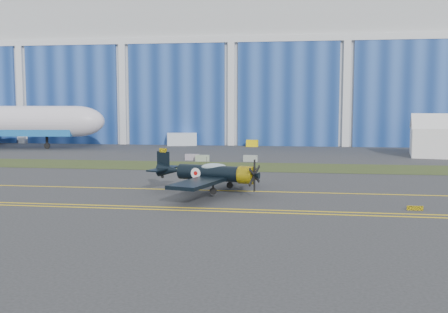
# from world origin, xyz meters

# --- Properties ---
(ground) EXTENTS (260.00, 260.00, 0.00)m
(ground) POSITION_xyz_m (0.00, 0.00, 0.00)
(ground) COLOR #37383B
(ground) RESTS_ON ground
(grass_median) EXTENTS (260.00, 10.00, 0.02)m
(grass_median) POSITION_xyz_m (0.00, 14.00, 0.02)
(grass_median) COLOR #475128
(grass_median) RESTS_ON ground
(hangar) EXTENTS (220.00, 45.70, 30.00)m
(hangar) POSITION_xyz_m (0.00, 71.79, 14.96)
(hangar) COLOR silver
(hangar) RESTS_ON ground
(taxiway_centreline) EXTENTS (200.00, 0.20, 0.02)m
(taxiway_centreline) POSITION_xyz_m (0.00, -5.00, 0.01)
(taxiway_centreline) COLOR yellow
(taxiway_centreline) RESTS_ON ground
(edge_line_near) EXTENTS (80.00, 0.20, 0.02)m
(edge_line_near) POSITION_xyz_m (0.00, -14.50, 0.01)
(edge_line_near) COLOR yellow
(edge_line_near) RESTS_ON ground
(edge_line_far) EXTENTS (80.00, 0.20, 0.02)m
(edge_line_far) POSITION_xyz_m (0.00, -13.50, 0.01)
(edge_line_far) COLOR yellow
(edge_line_far) RESTS_ON ground
(guard_board_right) EXTENTS (1.20, 0.15, 0.35)m
(guard_board_right) POSITION_xyz_m (22.00, -12.00, 0.17)
(guard_board_right) COLOR yellow
(guard_board_right) RESTS_ON ground
(warbird) EXTENTS (14.65, 16.28, 4.07)m
(warbird) POSITION_xyz_m (5.31, -6.86, 1.90)
(warbird) COLOR black
(warbird) RESTS_ON ground
(shipping_container) EXTENTS (6.12, 3.65, 2.48)m
(shipping_container) POSITION_xyz_m (-9.58, 47.59, 1.24)
(shipping_container) COLOR silver
(shipping_container) RESTS_ON ground
(tug) EXTENTS (2.23, 1.41, 1.29)m
(tug) POSITION_xyz_m (4.37, 46.77, 0.64)
(tug) COLOR yellow
(tug) RESTS_ON ground
(barrier_a) EXTENTS (2.01, 0.62, 0.90)m
(barrier_a) POSITION_xyz_m (-2.03, 20.88, 0.45)
(barrier_a) COLOR #968B9A
(barrier_a) RESTS_ON ground
(barrier_b) EXTENTS (2.04, 0.73, 0.90)m
(barrier_b) POSITION_xyz_m (-0.31, 19.73, 0.45)
(barrier_b) COLOR gray
(barrier_b) RESTS_ON ground
(barrier_c) EXTENTS (2.03, 0.71, 0.90)m
(barrier_c) POSITION_xyz_m (6.47, 20.38, 0.45)
(barrier_c) COLOR gray
(barrier_c) RESTS_ON ground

